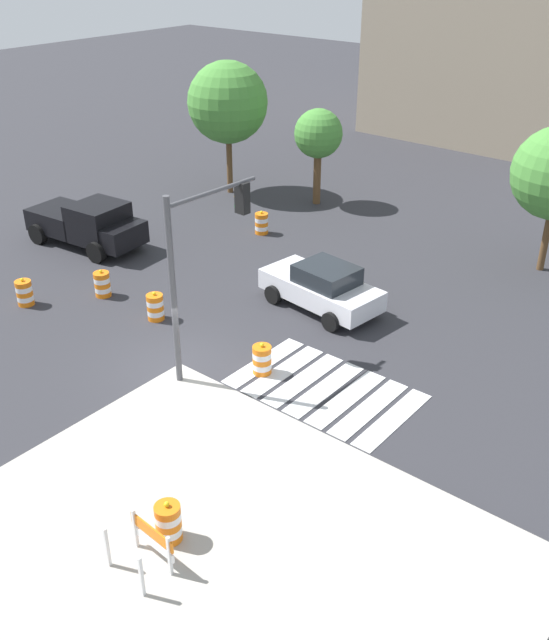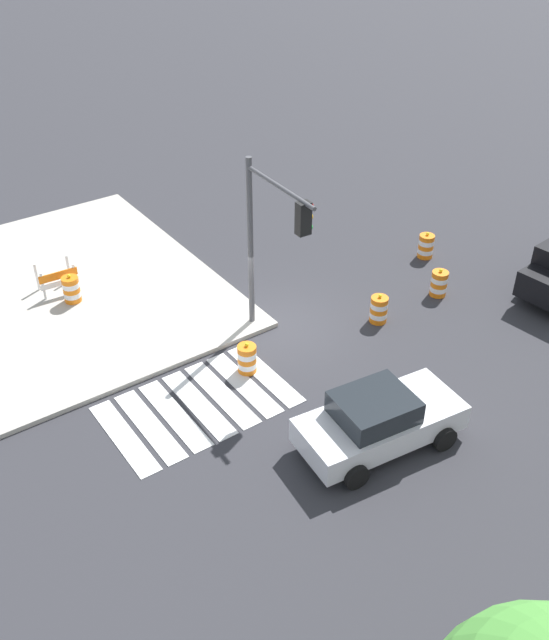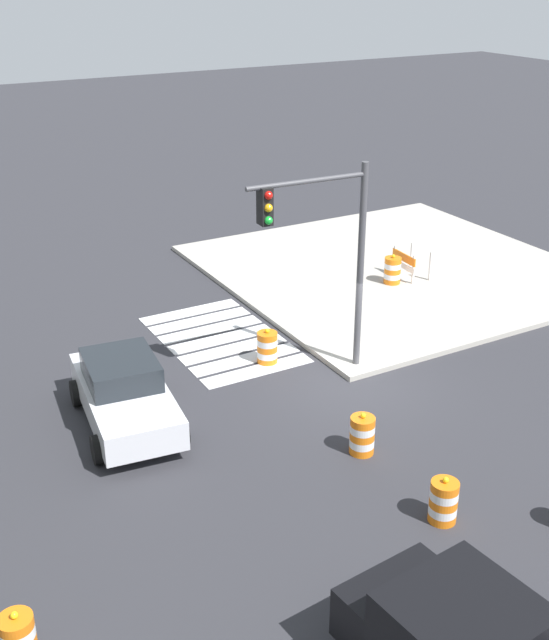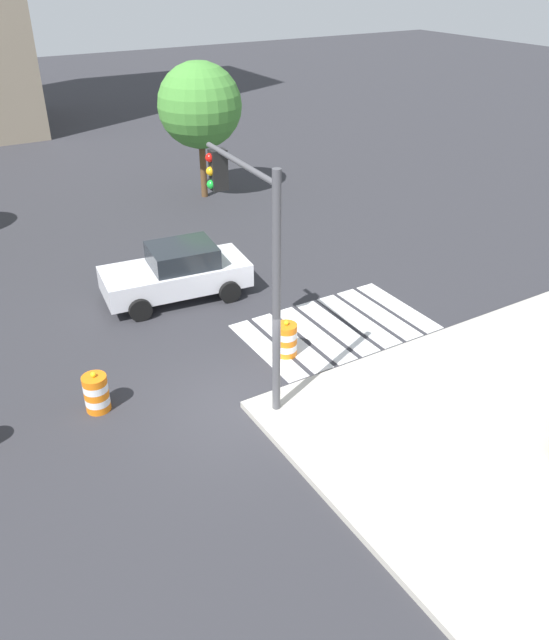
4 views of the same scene
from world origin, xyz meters
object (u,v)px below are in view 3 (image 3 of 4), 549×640
at_px(sports_car, 124,393).
at_px(traffic_barrel_near_corner, 362,435).
at_px(traffic_barrel_median_near, 18,640).
at_px(traffic_barrel_crosswalk_end, 267,348).
at_px(traffic_light_pole, 323,237).
at_px(construction_barricade, 408,262).
at_px(traffic_barrel_on_sidewalk, 392,270).
at_px(traffic_barrel_median_far, 443,501).

height_order(sports_car, traffic_barrel_near_corner, sports_car).
xyz_separation_m(traffic_barrel_near_corner, traffic_barrel_median_near, (-2.19, 8.08, 0.00)).
distance_m(traffic_barrel_crosswalk_end, traffic_light_pole, 3.82).
distance_m(construction_barricade, traffic_light_pole, 8.30).
distance_m(traffic_barrel_median_near, traffic_barrel_on_sidewalk, 17.70).
xyz_separation_m(traffic_barrel_median_near, traffic_light_pole, (5.65, -9.15, 3.46)).
height_order(sports_car, traffic_barrel_median_far, sports_car).
xyz_separation_m(traffic_barrel_near_corner, traffic_light_pole, (3.46, -1.08, 3.46)).
relative_size(sports_car, traffic_barrel_median_far, 4.40).
relative_size(traffic_barrel_median_near, traffic_barrel_on_sidewalk, 1.00).
relative_size(traffic_barrel_crosswalk_end, construction_barricade, 0.78).
relative_size(traffic_barrel_crosswalk_end, traffic_light_pole, 0.19).
bearing_deg(traffic_barrel_median_far, traffic_barrel_crosswalk_end, -2.05).
bearing_deg(traffic_barrel_median_near, traffic_light_pole, -58.32).
bearing_deg(construction_barricade, traffic_barrel_median_far, 145.11).
height_order(traffic_barrel_near_corner, traffic_barrel_crosswalk_end, same).
bearing_deg(construction_barricade, sports_car, 109.16).
bearing_deg(traffic_barrel_near_corner, traffic_barrel_median_far, -179.85).
bearing_deg(sports_car, traffic_barrel_median_far, -147.57).
bearing_deg(traffic_barrel_median_far, traffic_barrel_median_near, 86.06).
relative_size(traffic_barrel_crosswalk_end, traffic_barrel_median_near, 1.00).
relative_size(traffic_barrel_crosswalk_end, traffic_barrel_median_far, 1.00).
xyz_separation_m(traffic_barrel_on_sidewalk, traffic_light_pole, (-4.20, 5.55, 3.31)).
height_order(traffic_barrel_on_sidewalk, construction_barricade, traffic_barrel_on_sidewalk).
bearing_deg(traffic_barrel_near_corner, traffic_barrel_median_near, 105.16).
bearing_deg(traffic_barrel_median_near, traffic_barrel_on_sidewalk, -56.17).
bearing_deg(traffic_barrel_median_near, traffic_barrel_median_far, -93.94).
xyz_separation_m(traffic_barrel_median_near, traffic_barrel_on_sidewalk, (9.85, -14.70, 0.15)).
height_order(traffic_barrel_on_sidewalk, traffic_light_pole, traffic_light_pole).
relative_size(sports_car, traffic_barrel_near_corner, 4.40).
height_order(traffic_barrel_crosswalk_end, construction_barricade, construction_barricade).
distance_m(traffic_barrel_median_far, construction_barricade, 12.89).
relative_size(traffic_barrel_near_corner, traffic_barrel_crosswalk_end, 1.00).
distance_m(sports_car, traffic_barrel_crosswalk_end, 4.58).
height_order(sports_car, traffic_light_pole, traffic_light_pole).
bearing_deg(sports_car, traffic_barrel_on_sidewalk, -70.38).
height_order(traffic_barrel_median_near, traffic_barrel_on_sidewalk, traffic_barrel_on_sidewalk).
relative_size(traffic_barrel_median_far, traffic_barrel_on_sidewalk, 1.00).
distance_m(traffic_barrel_median_near, construction_barricade, 18.42).
relative_size(traffic_barrel_median_near, traffic_light_pole, 0.19).
bearing_deg(traffic_barrel_on_sidewalk, traffic_barrel_crosswalk_end, 113.65).
bearing_deg(traffic_light_pole, traffic_barrel_median_near, 121.68).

